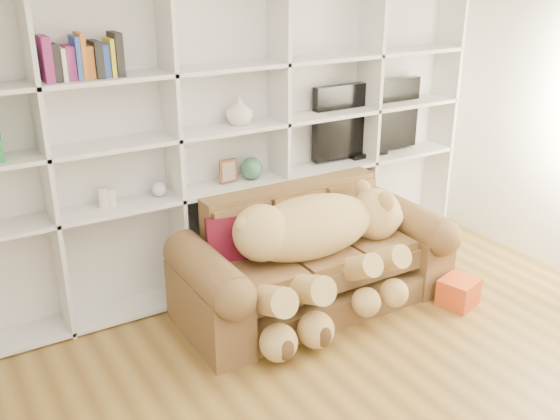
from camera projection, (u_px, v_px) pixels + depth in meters
wall_back at (216, 116)px, 4.78m from camera, size 5.00×0.02×2.70m
bookshelf at (195, 130)px, 4.58m from camera, size 4.43×0.35×2.40m
sofa at (312, 264)px, 4.71m from camera, size 2.07×0.89×0.87m
teddy_bear at (318, 242)px, 4.44m from camera, size 1.54×0.84×0.89m
throw_pillow at (231, 240)px, 4.43m from camera, size 0.38×0.28×0.36m
gift_box at (458, 292)px, 4.77m from camera, size 0.32×0.31×0.21m
tv at (367, 120)px, 5.38m from camera, size 1.09×0.18×0.65m
picture_frame at (228, 171)px, 4.77m from camera, size 0.15×0.03×0.18m
green_vase at (251, 168)px, 4.87m from camera, size 0.18×0.18×0.18m
figurine_tall at (103, 198)px, 4.32m from camera, size 0.08×0.08×0.14m
figurine_short at (111, 197)px, 4.35m from camera, size 0.08×0.08×0.13m
snow_globe at (159, 189)px, 4.52m from camera, size 0.11×0.11×0.11m
shelf_vase at (240, 111)px, 4.65m from camera, size 0.21×0.21×0.21m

